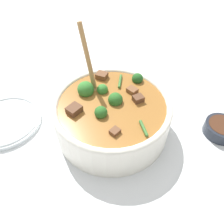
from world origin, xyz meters
TOP-DOWN VIEW (x-y plane):
  - ground_plane at (0.00, 0.00)m, footprint 4.00×4.00m
  - stew_bowl at (-0.00, 0.00)m, footprint 0.30×0.30m
  - condiment_bowl at (0.20, 0.21)m, footprint 0.09×0.09m
  - empty_plate at (-0.21, -0.22)m, footprint 0.20×0.20m

SIDE VIEW (x-z plane):
  - ground_plane at x=0.00m, z-range 0.00..0.00m
  - empty_plate at x=-0.21m, z-range 0.00..0.02m
  - condiment_bowl at x=0.20m, z-range 0.00..0.03m
  - stew_bowl at x=0.00m, z-range -0.07..0.19m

